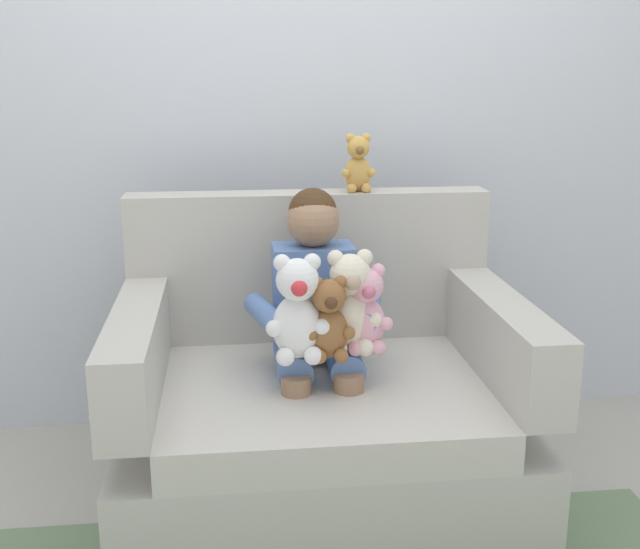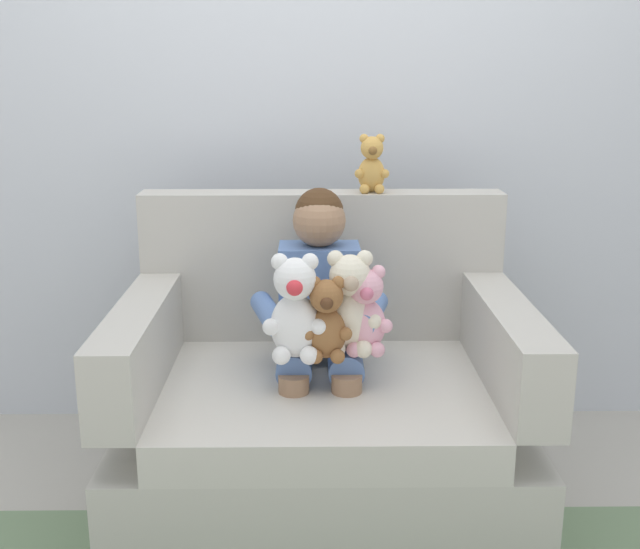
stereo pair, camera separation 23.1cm
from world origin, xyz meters
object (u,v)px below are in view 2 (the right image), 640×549
armchair (323,411)px  seated_child (320,306)px  plush_honey_on_backrest (372,165)px  plush_white (295,310)px  plush_brown (326,321)px  plush_cream (350,306)px  plush_pink (365,312)px

armchair → seated_child: (-0.01, 0.03, 0.35)m
armchair → plush_honey_on_backrest: plush_honey_on_backrest is taller
plush_honey_on_backrest → armchair: bearing=-109.6°
armchair → plush_honey_on_backrest: size_ratio=6.27×
armchair → plush_honey_on_backrest: 0.85m
plush_white → plush_honey_on_backrest: bearing=69.0°
seated_child → plush_brown: (0.02, -0.20, 0.02)m
plush_honey_on_backrest → plush_cream: bearing=-95.2°
plush_pink → plush_white: bearing=-172.7°
plush_pink → plush_brown: bearing=-160.9°
armchair → plush_pink: size_ratio=4.62×
plush_brown → plush_honey_on_backrest: bearing=92.7°
seated_child → plush_pink: size_ratio=3.00×
plush_white → plush_brown: bearing=1.7°
plush_cream → plush_white: 0.17m
plush_cream → plush_brown: plush_cream is taller
seated_child → plush_cream: bearing=-61.4°
armchair → plush_brown: 0.40m
armchair → plush_pink: armchair is taller
plush_cream → plush_white: size_ratio=0.99×
plush_brown → plush_honey_on_backrest: size_ratio=1.27×
seated_child → plush_white: (-0.07, -0.19, 0.05)m
plush_honey_on_backrest → plush_brown: bearing=-101.4°
armchair → plush_white: (-0.09, -0.16, 0.40)m
plush_honey_on_backrest → seated_child: bearing=-113.8°
armchair → seated_child: size_ratio=1.54×
plush_brown → plush_honey_on_backrest: 0.67m
plush_white → plush_honey_on_backrest: size_ratio=1.60×
armchair → plush_brown: bearing=-88.0°
plush_cream → plush_brown: bearing=-127.6°
plush_cream → plush_white: bearing=-149.4°
plush_cream → plush_pink: 0.05m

